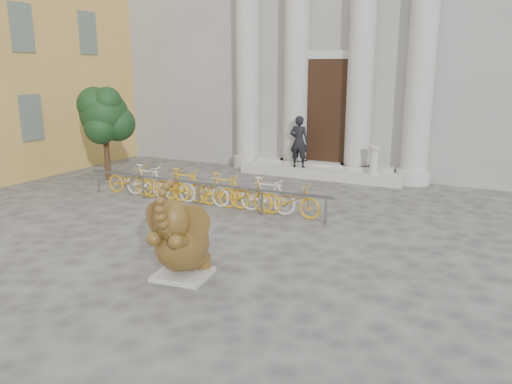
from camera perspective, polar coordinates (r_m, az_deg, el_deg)
The scene contains 8 objects.
ground at distance 10.39m, azimuth -10.10°, elevation -8.13°, with size 80.00×80.00×0.00m, color #474442.
classical_building at distance 23.46m, azimuth 12.57°, elevation 18.80°, with size 22.00×10.70×12.00m.
entrance_steps at distance 18.43m, azimuth 7.40°, elevation 2.28°, with size 6.00×1.20×0.36m, color #A8A59E.
elephant_statue at distance 9.47m, azimuth -8.57°, elevation -5.65°, with size 1.31×1.51×1.97m.
bike_rack at distance 14.55m, azimuth -6.01°, elevation 0.48°, with size 8.00×0.53×1.00m.
tree at distance 18.24m, azimuth -16.92°, elevation 8.35°, with size 1.88×1.72×3.27m.
pedestrian at distance 18.16m, azimuth 4.93°, elevation 5.75°, with size 0.68×0.45×1.87m, color black.
balustrade_post at distance 17.49m, azimuth 13.32°, elevation 3.48°, with size 0.39×0.39×0.97m.
Camera 1 is at (5.83, -7.69, 3.87)m, focal length 35.00 mm.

